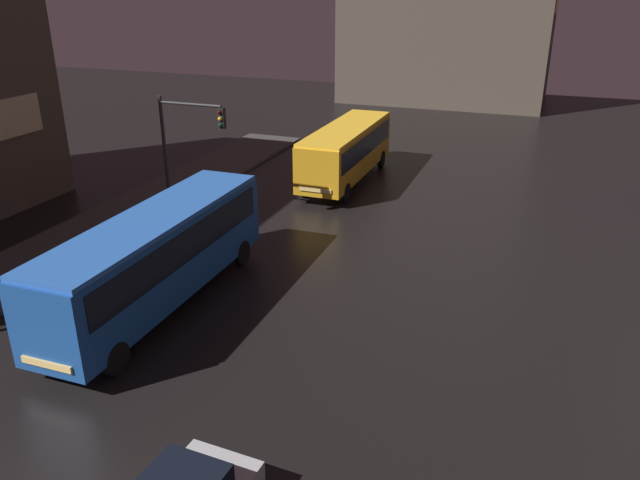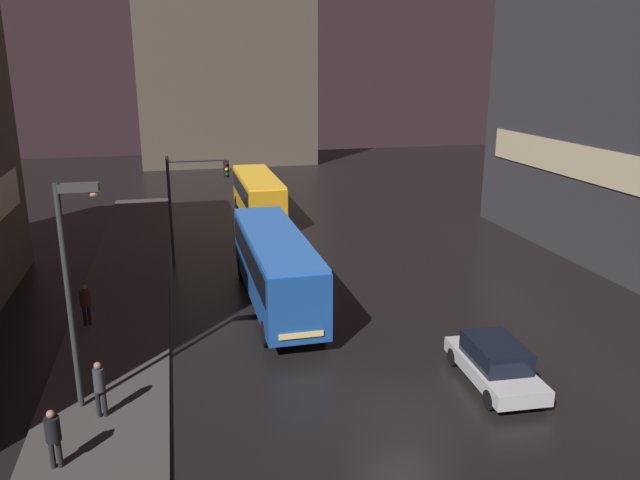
{
  "view_description": "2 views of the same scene",
  "coord_description": "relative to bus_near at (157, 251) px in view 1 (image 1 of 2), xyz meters",
  "views": [
    {
      "loc": [
        9.63,
        -6.15,
        10.54
      ],
      "look_at": [
        2.22,
        13.49,
        1.73
      ],
      "focal_mm": 35.0,
      "sensor_mm": 36.0,
      "label": 1
    },
    {
      "loc": [
        -6.36,
        -15.9,
        10.48
      ],
      "look_at": [
        -0.18,
        10.44,
        2.76
      ],
      "focal_mm": 35.0,
      "sensor_mm": 36.0,
      "label": 2
    }
  ],
  "objects": [
    {
      "name": "sidewalk_left",
      "position": [
        -6.67,
        0.09,
        -1.98
      ],
      "size": [
        4.0,
        48.0,
        0.15
      ],
      "color": "#3D3A38",
      "rests_on": "ground"
    },
    {
      "name": "bus_near",
      "position": [
        0.0,
        0.0,
        0.0
      ],
      "size": [
        2.53,
        10.85,
        3.33
      ],
      "rotation": [
        0.0,
        0.0,
        3.15
      ],
      "color": "#194793",
      "rests_on": "ground"
    },
    {
      "name": "bus_far",
      "position": [
        1.4,
        16.05,
        -0.14
      ],
      "size": [
        2.5,
        9.75,
        3.1
      ],
      "rotation": [
        0.0,
        0.0,
        3.15
      ],
      "color": "orange",
      "rests_on": "ground"
    },
    {
      "name": "traffic_light_main",
      "position": [
        -3.27,
        7.31,
        1.91
      ],
      "size": [
        3.27,
        0.35,
        5.83
      ],
      "color": "#2D2D2D",
      "rests_on": "ground"
    }
  ]
}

